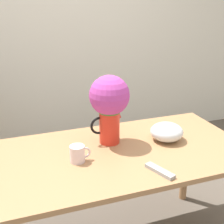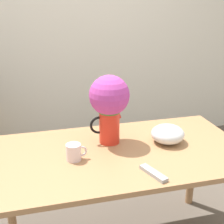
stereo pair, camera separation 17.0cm
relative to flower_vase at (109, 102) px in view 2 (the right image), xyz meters
name	(u,v)px [view 2 (the right image)]	position (x,y,z in m)	size (l,w,h in m)	color
wall_back	(78,29)	(0.07, 1.64, 0.27)	(8.00, 0.05, 2.60)	silver
table	(120,165)	(0.03, -0.14, -0.37)	(1.54, 0.84, 0.76)	#A3754C
flower_vase	(109,102)	(0.00, 0.00, 0.00)	(0.25, 0.25, 0.44)	red
coffee_mug	(74,152)	(-0.25, -0.17, -0.22)	(0.12, 0.09, 0.10)	silver
white_bowl	(168,134)	(0.36, -0.09, -0.21)	(0.21, 0.21, 0.11)	silver
remote_control	(153,173)	(0.13, -0.44, -0.26)	(0.10, 0.19, 0.02)	#999999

